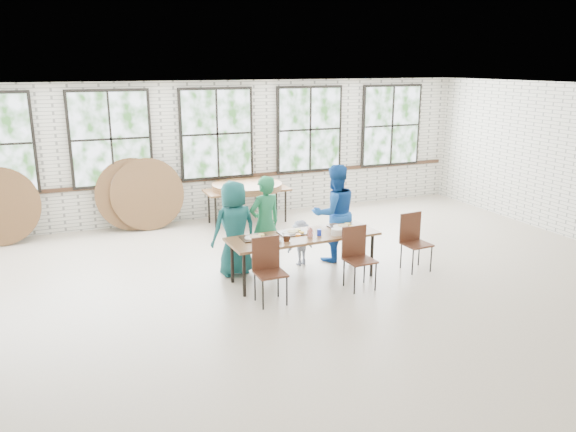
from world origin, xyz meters
The scene contains 13 objects.
room centered at (0.00, 4.44, 1.83)m, with size 12.00×12.00×12.00m.
dining_table centered at (0.22, 0.31, 0.69)m, with size 2.43×0.90×0.74m.
chair_near_left centered at (-0.58, -0.27, 0.56)m, with size 0.42×0.41×0.95m.
chair_near_right centered at (0.87, -0.27, 0.56)m, with size 0.44×0.43×0.95m.
chair_spare centered at (2.12, 0.07, 0.56)m, with size 0.45×0.44×0.95m.
adult_teal centered at (-0.70, 0.96, 0.78)m, with size 0.76×0.49×1.55m, color #185D59.
adult_green centered at (-0.18, 0.96, 0.80)m, with size 0.58×0.38×1.60m, color #1D6E44.
toddler centered at (0.46, 0.96, 0.39)m, with size 0.51×0.29×0.78m, color #141E40.
adult_blue centered at (1.10, 0.96, 0.85)m, with size 0.82×0.64×1.70m, color #174CA3.
storage_table centered at (0.46, 3.82, 0.69)m, with size 1.81×0.77×0.74m.
tabletop_clutter centered at (0.33, 0.31, 0.77)m, with size 1.97×0.58×0.11m.
round_tops_stacked centered at (0.46, 3.82, 0.80)m, with size 1.50×1.50×0.13m.
round_tops_leaning centered at (-3.08, 4.21, 0.74)m, with size 4.42×0.47×1.48m.
Camera 1 is at (-3.20, -7.37, 3.34)m, focal length 35.00 mm.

